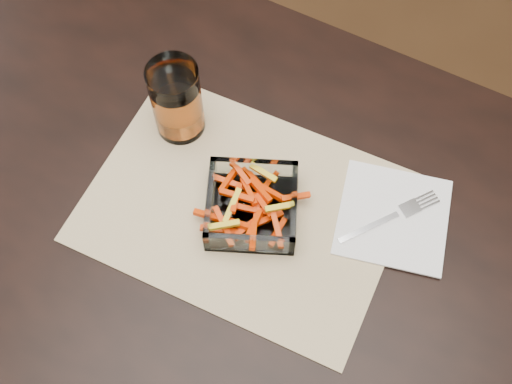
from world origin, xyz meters
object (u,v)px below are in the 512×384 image
dining_table (243,276)px  glass_bowl (252,207)px  tumbler (177,102)px  fork (392,216)px

dining_table → glass_bowl: glass_bowl is taller
tumbler → fork: 0.36m
glass_bowl → tumbler: bearing=154.1°
dining_table → fork: 0.25m
dining_table → tumbler: (-0.19, 0.15, 0.15)m
fork → tumbler: bearing=-143.2°
dining_table → fork: (0.17, 0.16, 0.10)m
dining_table → fork: fork is taller
fork → dining_table: bearing=-101.1°
glass_bowl → tumbler: tumbler is taller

